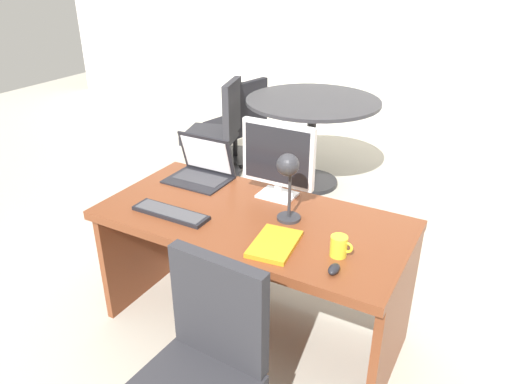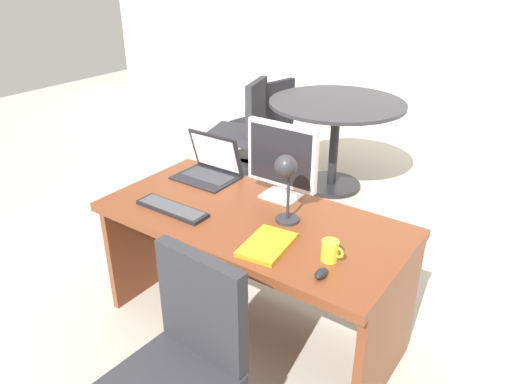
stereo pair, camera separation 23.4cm
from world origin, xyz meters
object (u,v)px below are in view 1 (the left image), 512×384
keyboard (171,213)px  meeting_chair_near (239,130)px  laptop (203,165)px  meeting_chair_far (217,139)px  monitor (278,157)px  book (275,244)px  coffee_mug (339,246)px  desk (256,244)px  mouse (334,269)px  desk_lamp (288,174)px  meeting_table (312,121)px

keyboard → meeting_chair_near: (-1.00, 2.34, -0.41)m
laptop → meeting_chair_far: bearing=121.0°
keyboard → monitor: bearing=50.5°
meeting_chair_near → meeting_chair_far: (0.02, -0.43, 0.04)m
meeting_chair_near → meeting_chair_far: size_ratio=0.92×
book → coffee_mug: coffee_mug is taller
coffee_mug → meeting_chair_near: (-1.89, 2.28, -0.45)m
monitor → keyboard: monitor is taller
desk → book: (0.23, -0.24, 0.20)m
mouse → book: mouse is taller
keyboard → meeting_chair_near: bearing=113.2°
desk → book: bearing=-46.1°
mouse → desk_lamp: 0.53m
laptop → meeting_table: size_ratio=0.30×
mouse → keyboard: bearing=175.8°
mouse → monitor: bearing=135.4°
meeting_chair_near → meeting_chair_far: 0.43m
laptop → desk_lamp: desk_lamp is taller
keyboard → desk_lamp: desk_lamp is taller
coffee_mug → desk_lamp: bearing=153.7°
meeting_table → meeting_chair_near: meeting_chair_near is taller
laptop → mouse: laptop is taller
mouse → meeting_table: meeting_table is taller
monitor → book: (0.22, -0.47, -0.22)m
desk → mouse: mouse is taller
desk_lamp → book: size_ratio=1.18×
keyboard → book: size_ratio=1.37×
mouse → meeting_chair_near: 3.11m
laptop → keyboard: size_ratio=0.85×
mouse → laptop: bearing=152.6°
laptop → keyboard: (0.12, -0.47, -0.07)m
meeting_chair_far → keyboard: bearing=-62.7°
laptop → meeting_table: laptop is taller
coffee_mug → book: bearing=-166.4°
monitor → mouse: size_ratio=5.28×
book → mouse: bearing=-11.4°
book → monitor: bearing=115.7°
desk → desk_lamp: 0.49m
desk → meeting_chair_near: size_ratio=1.87×
monitor → laptop: (-0.50, 0.01, -0.15)m
meeting_chair_far → coffee_mug: bearing=-44.6°
desk_lamp → book: desk_lamp is taller
laptop → meeting_chair_near: (-0.88, 1.87, -0.48)m
monitor → book: bearing=-64.3°
desk → mouse: bearing=-29.2°
laptop → meeting_chair_far: (-0.86, 1.44, -0.44)m
desk_lamp → meeting_table: (-0.68, 1.92, -0.38)m
desk → coffee_mug: bearing=-18.4°
meeting_chair_near → laptop: bearing=-64.8°
keyboard → book: same height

